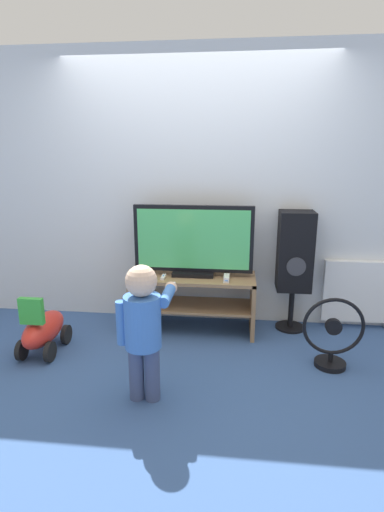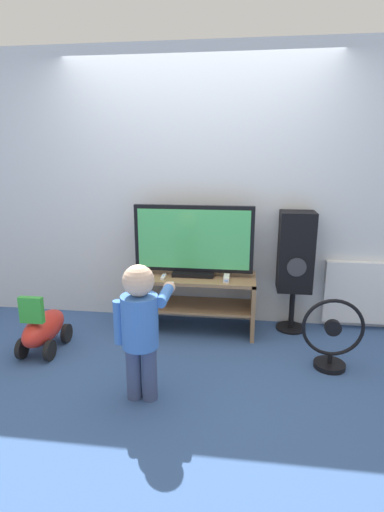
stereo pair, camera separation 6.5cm
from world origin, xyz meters
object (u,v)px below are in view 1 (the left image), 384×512
object	(u,v)px
speaker_tower	(295,254)
television	(193,242)
game_console	(227,278)
remote_primary	(163,277)
floor_fan	(333,336)
child	(143,322)
ride_on_toy	(43,330)
radiator	(362,292)

from	to	relation	value
speaker_tower	television	bearing A→B (deg)	-173.62
game_console	television	bearing A→B (deg)	158.22
remote_primary	floor_fan	distance (m)	1.53
television	child	size ratio (longest dim) A/B	1.14
speaker_tower	ride_on_toy	xyz separation A→B (m)	(-2.14, -0.71, -0.54)
remote_primary	child	bearing A→B (deg)	-86.79
remote_primary	radiator	bearing A→B (deg)	10.26
television	game_console	distance (m)	0.45
remote_primary	floor_fan	xyz separation A→B (m)	(1.42, -0.46, -0.29)
child	speaker_tower	distance (m)	1.71
remote_primary	floor_fan	world-z (taller)	floor_fan
game_console	ride_on_toy	xyz separation A→B (m)	(-1.52, -0.48, -0.36)
television	game_console	bearing A→B (deg)	-21.78
game_console	speaker_tower	xyz separation A→B (m)	(0.62, 0.23, 0.18)
game_console	remote_primary	world-z (taller)	game_console
game_console	speaker_tower	distance (m)	0.68
remote_primary	child	xyz separation A→B (m)	(0.06, -1.04, 0.02)
remote_primary	radiator	xyz separation A→B (m)	(1.86, 0.34, -0.19)
speaker_tower	ride_on_toy	world-z (taller)	speaker_tower
child	radiator	world-z (taller)	child
speaker_tower	ride_on_toy	distance (m)	2.32
television	ride_on_toy	size ratio (longest dim) A/B	1.88
television	floor_fan	size ratio (longest dim) A/B	1.90
television	remote_primary	bearing A→B (deg)	-156.01
floor_fan	radiator	size ratio (longest dim) A/B	0.79
speaker_tower	radiator	xyz separation A→B (m)	(0.67, 0.12, -0.38)
speaker_tower	floor_fan	bearing A→B (deg)	-71.44
child	floor_fan	xyz separation A→B (m)	(1.37, 0.58, -0.31)
speaker_tower	remote_primary	bearing A→B (deg)	-169.50
game_console	remote_primary	xyz separation A→B (m)	(-0.58, 0.01, -0.01)
game_console	speaker_tower	world-z (taller)	speaker_tower
child	ride_on_toy	world-z (taller)	child
television	speaker_tower	bearing A→B (deg)	6.38
ride_on_toy	game_console	bearing A→B (deg)	17.61
remote_primary	ride_on_toy	size ratio (longest dim) A/B	0.22
game_console	floor_fan	size ratio (longest dim) A/B	0.27
floor_fan	radiator	xyz separation A→B (m)	(0.44, 0.80, 0.10)
television	remote_primary	distance (m)	0.42
floor_fan	ride_on_toy	bearing A→B (deg)	-179.34
floor_fan	game_console	bearing A→B (deg)	151.73
television	speaker_tower	distance (m)	0.94
radiator	game_console	bearing A→B (deg)	-164.99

